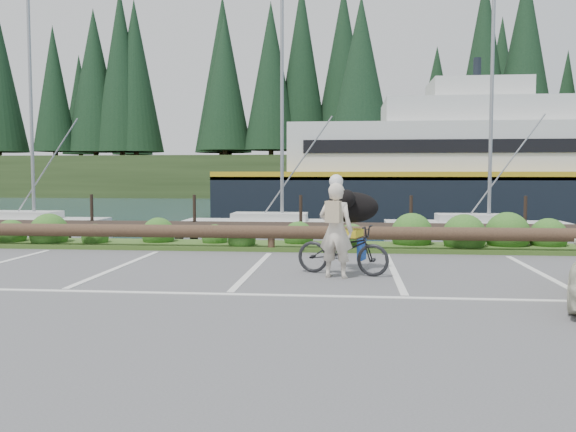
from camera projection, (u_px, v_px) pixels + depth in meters
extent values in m
plane|color=#505052|center=(234.00, 289.00, 9.43)|extent=(72.00, 72.00, 0.00)
plane|color=#1B3341|center=(330.00, 205.00, 57.16)|extent=(160.00, 160.00, 0.00)
cube|color=#3D5B21|center=(275.00, 246.00, 14.69)|extent=(34.00, 1.60, 0.10)
imported|color=black|center=(343.00, 250.00, 10.81)|extent=(1.78, 1.05, 0.88)
imported|color=beige|center=(336.00, 230.00, 10.42)|extent=(0.69, 0.55, 1.64)
ellipsoid|color=black|center=(352.00, 207.00, 11.25)|extent=(0.75, 1.08, 0.57)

